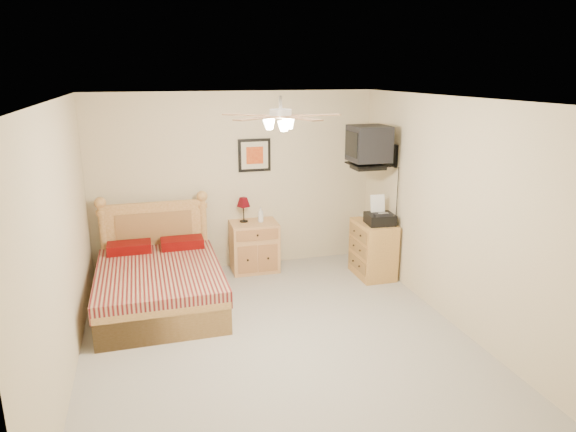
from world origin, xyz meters
TOP-DOWN VIEW (x-y plane):
  - floor at (0.00, 0.00)m, footprint 4.50×4.50m
  - ceiling at (0.00, 0.00)m, footprint 4.00×4.50m
  - wall_back at (0.00, 2.25)m, footprint 4.00×0.04m
  - wall_front at (0.00, -2.25)m, footprint 4.00×0.04m
  - wall_left at (-2.00, 0.00)m, footprint 0.04×4.50m
  - wall_right at (2.00, 0.00)m, footprint 0.04×4.50m
  - bed at (-1.15, 1.12)m, footprint 1.42×1.86m
  - nightstand at (0.20, 2.00)m, footprint 0.66×0.50m
  - table_lamp at (0.07, 2.08)m, footprint 0.24×0.24m
  - lotion_bottle at (0.29, 2.00)m, footprint 0.08×0.08m
  - framed_picture at (0.27, 2.23)m, footprint 0.46×0.04m
  - dresser at (1.73, 1.34)m, footprint 0.46×0.66m
  - fax_machine at (1.76, 1.25)m, footprint 0.39×0.41m
  - magazine_lower at (1.69, 1.55)m, footprint 0.29×0.32m
  - magazine_upper at (1.68, 1.55)m, footprint 0.26×0.31m
  - wall_tv at (1.75, 1.34)m, footprint 0.56×0.46m
  - ceiling_fan at (0.00, -0.20)m, footprint 1.14×1.14m

SIDE VIEW (x-z plane):
  - floor at x=0.00m, z-range 0.00..0.00m
  - nightstand at x=0.20m, z-range 0.00..0.71m
  - dresser at x=1.73m, z-range 0.00..0.77m
  - bed at x=-1.15m, z-range 0.00..1.20m
  - magazine_lower at x=1.69m, z-range 0.77..0.80m
  - magazine_upper at x=1.68m, z-range 0.80..0.82m
  - lotion_bottle at x=0.29m, z-range 0.71..0.92m
  - table_lamp at x=0.07m, z-range 0.71..1.06m
  - fax_machine at x=1.76m, z-range 0.77..1.15m
  - wall_back at x=0.00m, z-range 0.00..2.50m
  - wall_front at x=0.00m, z-range 0.00..2.50m
  - wall_left at x=-2.00m, z-range 0.00..2.50m
  - wall_right at x=2.00m, z-range 0.00..2.50m
  - framed_picture at x=0.27m, z-range 1.39..1.85m
  - wall_tv at x=1.75m, z-range 1.52..2.10m
  - ceiling_fan at x=0.00m, z-range 2.22..2.50m
  - ceiling at x=0.00m, z-range 2.48..2.52m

